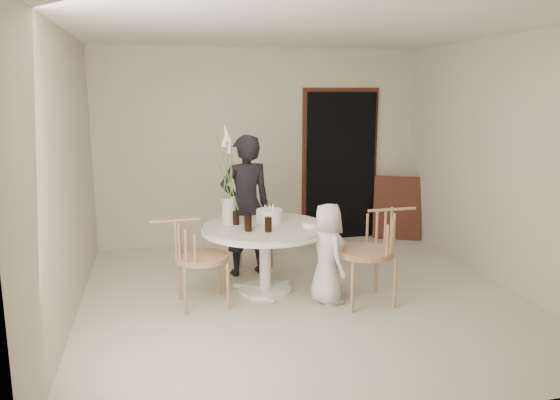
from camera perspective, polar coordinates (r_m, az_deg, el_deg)
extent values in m
plane|color=beige|center=(5.80, 2.40, -10.09)|extent=(4.50, 4.50, 0.00)
plane|color=silver|center=(5.43, 2.64, 17.50)|extent=(4.50, 4.50, 0.00)
plane|color=beige|center=(7.63, -1.99, 5.56)|extent=(4.50, 0.00, 4.50)
plane|color=beige|center=(3.37, 12.72, -2.08)|extent=(4.50, 0.00, 4.50)
plane|color=beige|center=(5.32, -21.57, 2.26)|extent=(0.00, 4.50, 4.50)
plane|color=beige|center=(6.42, 22.31, 3.64)|extent=(0.00, 4.50, 4.50)
cube|color=black|center=(7.90, 6.34, 3.51)|extent=(1.00, 0.10, 2.10)
cube|color=#592F1E|center=(7.93, 6.25, 3.98)|extent=(1.12, 0.03, 2.22)
cylinder|color=white|center=(5.94, -1.55, -9.33)|extent=(0.56, 0.56, 0.04)
cylinder|color=white|center=(5.83, -1.56, -6.34)|extent=(0.12, 0.12, 0.65)
cylinder|color=white|center=(5.74, -1.58, -3.11)|extent=(1.33, 1.33, 0.03)
cylinder|color=beige|center=(5.73, -1.58, -2.87)|extent=(1.30, 1.30, 0.04)
cube|color=#592F1E|center=(8.08, 12.17, -0.79)|extent=(0.71, 0.46, 0.91)
cylinder|color=tan|center=(6.66, -4.15, -5.30)|extent=(0.03, 0.03, 0.43)
cylinder|color=tan|center=(6.66, -0.87, -5.25)|extent=(0.03, 0.03, 0.43)
cylinder|color=tan|center=(7.02, -4.13, -4.41)|extent=(0.03, 0.03, 0.43)
cylinder|color=tan|center=(7.03, -1.03, -4.37)|extent=(0.03, 0.03, 0.43)
cylinder|color=tan|center=(6.78, -2.56, -2.93)|extent=(0.47, 0.47, 0.05)
cylinder|color=tan|center=(5.76, 5.93, -7.60)|extent=(0.03, 0.03, 0.50)
cylinder|color=tan|center=(5.37, 7.58, -9.08)|extent=(0.03, 0.03, 0.50)
cylinder|color=tan|center=(5.93, 10.03, -7.18)|extent=(0.03, 0.03, 0.50)
cylinder|color=tan|center=(5.54, 11.93, -8.57)|extent=(0.03, 0.03, 0.50)
cylinder|color=tan|center=(5.56, 8.95, -5.42)|extent=(0.56, 0.56, 0.06)
cylinder|color=tan|center=(5.42, -5.45, -9.03)|extent=(0.03, 0.03, 0.47)
cylinder|color=tan|center=(5.80, -6.39, -7.65)|extent=(0.03, 0.03, 0.47)
cylinder|color=tan|center=(5.35, -9.88, -9.43)|extent=(0.03, 0.03, 0.47)
cylinder|color=tan|center=(5.74, -10.52, -8.00)|extent=(0.03, 0.03, 0.47)
cylinder|color=tan|center=(5.49, -8.14, -6.00)|extent=(0.52, 0.52, 0.05)
imported|color=black|center=(6.29, -3.62, -0.59)|extent=(0.65, 0.48, 1.64)
imported|color=silver|center=(5.51, 4.99, -5.61)|extent=(0.40, 0.55, 1.03)
cylinder|color=white|center=(5.86, -1.11, -1.66)|extent=(0.28, 0.28, 0.14)
cylinder|color=#FFE5A1|center=(5.84, -1.11, -0.77)|extent=(0.01, 0.01, 0.05)
cylinder|color=#FFE5A1|center=(5.88, -0.75, -0.68)|extent=(0.01, 0.01, 0.05)
cylinder|color=#FFE5A1|center=(5.86, -1.59, -0.74)|extent=(0.01, 0.01, 0.05)
cylinder|color=#FFE5A1|center=(5.80, -0.80, -0.85)|extent=(0.01, 0.01, 0.05)
cylinder|color=black|center=(5.49, -3.33, -2.47)|extent=(0.08, 0.08, 0.16)
cylinder|color=black|center=(5.45, -1.23, -2.57)|extent=(0.09, 0.09, 0.15)
cylinder|color=black|center=(5.56, -3.39, -2.23)|extent=(0.09, 0.09, 0.17)
cylinder|color=black|center=(5.76, -4.62, -1.86)|extent=(0.07, 0.07, 0.15)
cylinder|color=white|center=(5.68, 3.23, -2.57)|extent=(0.20, 0.20, 0.05)
cylinder|color=silver|center=(5.81, -5.39, -1.10)|extent=(0.15, 0.15, 0.28)
cylinder|color=#497331|center=(5.75, -5.16, 2.35)|extent=(0.01, 0.01, 0.70)
cone|color=white|center=(5.70, -5.23, 5.84)|extent=(0.07, 0.07, 0.18)
cylinder|color=#497331|center=(5.76, -5.67, 2.66)|extent=(0.01, 0.01, 0.76)
cone|color=white|center=(5.71, -5.74, 6.45)|extent=(0.07, 0.07, 0.18)
cylinder|color=#497331|center=(5.70, -5.56, 2.88)|extent=(0.01, 0.01, 0.82)
cone|color=white|center=(5.66, -5.64, 7.02)|extent=(0.07, 0.07, 0.18)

